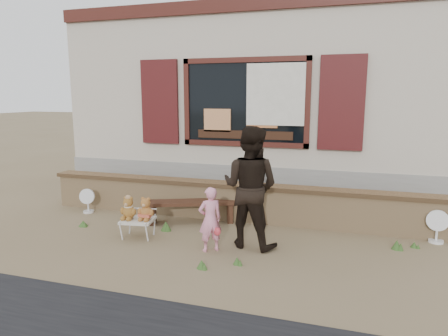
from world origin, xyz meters
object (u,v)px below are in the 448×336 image
(bench, at_px, (191,207))
(child, at_px, (210,219))
(adult, at_px, (250,187))
(teddy_bear_left, at_px, (129,207))
(folding_chair, at_px, (138,221))
(teddy_bear_right, at_px, (146,208))

(bench, xyz_separation_m, child, (0.73, -1.12, 0.18))
(bench, bearing_deg, adult, -53.55)
(child, distance_m, adult, 0.74)
(teddy_bear_left, height_order, child, child)
(folding_chair, distance_m, child, 1.28)
(folding_chair, distance_m, adult, 1.85)
(adult, bearing_deg, teddy_bear_right, 16.63)
(adult, bearing_deg, teddy_bear_left, 17.09)
(folding_chair, bearing_deg, adult, -2.84)
(folding_chair, bearing_deg, teddy_bear_left, -180.00)
(child, xyz_separation_m, adult, (0.49, 0.37, 0.42))
(folding_chair, distance_m, teddy_bear_right, 0.25)
(bench, height_order, teddy_bear_right, teddy_bear_right)
(bench, distance_m, folding_chair, 1.07)
(bench, distance_m, teddy_bear_right, 1.01)
(teddy_bear_left, height_order, teddy_bear_right, same)
(teddy_bear_left, bearing_deg, bench, 46.51)
(folding_chair, height_order, teddy_bear_left, teddy_bear_left)
(adult, bearing_deg, child, 48.23)
(bench, distance_m, teddy_bear_left, 1.18)
(teddy_bear_left, distance_m, teddy_bear_right, 0.28)
(folding_chair, bearing_deg, teddy_bear_right, -0.00)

